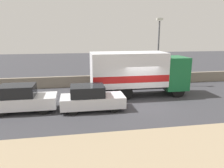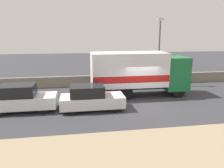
% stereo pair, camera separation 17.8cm
% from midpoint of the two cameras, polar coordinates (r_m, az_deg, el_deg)
% --- Properties ---
extents(ground_plane, '(80.00, 80.00, 0.00)m').
position_cam_midpoint_polar(ground_plane, '(15.70, 8.30, -5.02)').
color(ground_plane, '#38383D').
extents(dirt_shoulder_foreground, '(60.00, 5.16, 0.04)m').
position_cam_midpoint_polar(dirt_shoulder_foreground, '(10.06, 20.77, -16.61)').
color(dirt_shoulder_foreground, '#9E896B').
rests_on(dirt_shoulder_foreground, ground_plane).
extents(stone_wall_backdrop, '(60.00, 0.35, 1.00)m').
position_cam_midpoint_polar(stone_wall_backdrop, '(20.97, 3.44, 1.16)').
color(stone_wall_backdrop, gray).
rests_on(stone_wall_backdrop, ground_plane).
extents(street_lamp, '(0.56, 0.28, 6.16)m').
position_cam_midpoint_polar(street_lamp, '(20.55, 11.77, 9.44)').
color(street_lamp, '#4C4C51').
rests_on(street_lamp, ground_plane).
extents(box_truck, '(7.50, 2.45, 3.43)m').
position_cam_midpoint_polar(box_truck, '(17.07, 6.27, 3.16)').
color(box_truck, '#196B38').
rests_on(box_truck, ground_plane).
extents(car_hatchback, '(4.08, 1.74, 1.62)m').
position_cam_midpoint_polar(car_hatchback, '(14.14, -5.84, -3.69)').
color(car_hatchback, silver).
rests_on(car_hatchback, ground_plane).
extents(car_sedan_second, '(4.04, 1.71, 1.73)m').
position_cam_midpoint_polar(car_sedan_second, '(14.90, -22.77, -3.56)').
color(car_sedan_second, silver).
rests_on(car_sedan_second, ground_plane).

